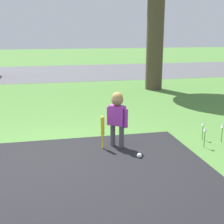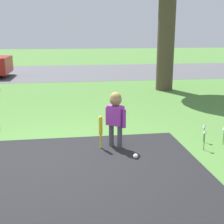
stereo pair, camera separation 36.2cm
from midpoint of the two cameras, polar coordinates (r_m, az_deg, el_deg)
name	(u,v)px [view 1 (the left image)]	position (r m, az deg, el deg)	size (l,w,h in m)	color
ground_plane	(65,161)	(4.77, -10.80, -8.88)	(60.00, 60.00, 0.00)	#477533
street_strip	(49,73)	(14.87, -12.10, 7.06)	(40.00, 6.00, 0.01)	#4C4C51
child	(117,112)	(5.07, -1.08, 0.03)	(0.31, 0.27, 0.93)	#4C4751
baseball_bat	(103,128)	(5.06, -3.78, -2.90)	(0.06, 0.06, 0.56)	yellow
sports_ball	(139,155)	(4.80, 2.87, -7.97)	(0.08, 0.08, 0.08)	white
flower_bed	(215,128)	(5.52, 16.63, -2.80)	(0.52, 0.43, 0.37)	#38702D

